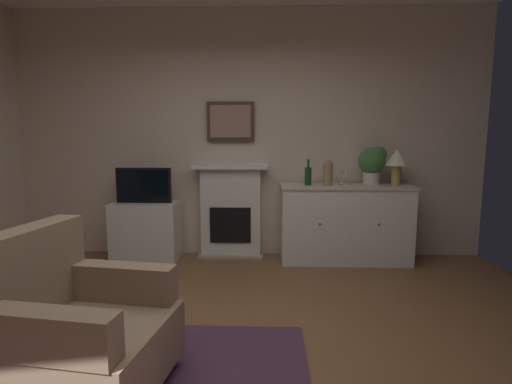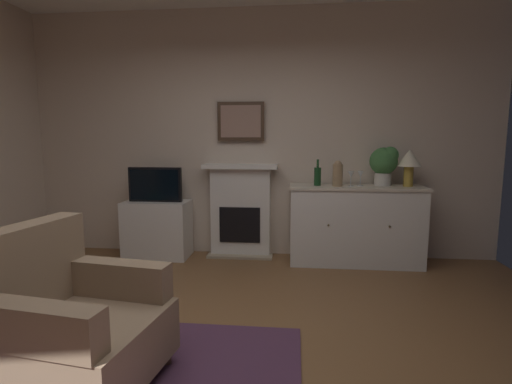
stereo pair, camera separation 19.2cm
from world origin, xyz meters
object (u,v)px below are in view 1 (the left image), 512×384
at_px(potted_plant_small, 373,162).
at_px(armchair, 75,329).
at_px(table_lamp, 397,160).
at_px(vase_decorative, 328,173).
at_px(wine_glass_left, 341,175).
at_px(wine_glass_center, 350,174).
at_px(fireplace_unit, 231,211).
at_px(tv_set, 144,185).
at_px(framed_picture, 231,121).
at_px(wine_bottle, 308,176).
at_px(sideboard_cabinet, 345,223).
at_px(tv_cabinet, 146,231).

xyz_separation_m(potted_plant_small, armchair, (-2.19, -2.45, -0.75)).
bearing_deg(table_lamp, vase_decorative, -176.23).
distance_m(wine_glass_left, wine_glass_center, 0.12).
xyz_separation_m(wine_glass_center, potted_plant_small, (0.26, 0.04, 0.13)).
xyz_separation_m(fireplace_unit, wine_glass_left, (1.24, -0.22, 0.45)).
xyz_separation_m(vase_decorative, armchair, (-1.68, -2.36, -0.64)).
height_order(table_lamp, armchair, table_lamp).
bearing_deg(vase_decorative, tv_set, 178.85).
bearing_deg(armchair, fireplace_unit, 77.50).
height_order(fireplace_unit, armchair, fireplace_unit).
bearing_deg(wine_glass_center, vase_decorative, -167.72).
xyz_separation_m(framed_picture, vase_decorative, (1.10, -0.27, -0.58)).
xyz_separation_m(wine_bottle, wine_glass_center, (0.47, 0.03, 0.01)).
distance_m(framed_picture, sideboard_cabinet, 1.77).
relative_size(framed_picture, wine_bottle, 1.90).
bearing_deg(fireplace_unit, tv_set, -169.23).
xyz_separation_m(wine_glass_left, wine_glass_center, (0.11, 0.05, 0.00)).
bearing_deg(sideboard_cabinet, tv_cabinet, 179.62).
height_order(wine_bottle, potted_plant_small, potted_plant_small).
bearing_deg(wine_bottle, table_lamp, 1.28).
xyz_separation_m(wine_bottle, vase_decorative, (0.21, -0.03, 0.03)).
bearing_deg(wine_glass_center, sideboard_cabinet, -172.33).
xyz_separation_m(framed_picture, sideboard_cabinet, (1.32, -0.22, -1.15)).
distance_m(wine_bottle, wine_glass_center, 0.47).
bearing_deg(tv_set, armchair, -80.50).
relative_size(wine_bottle, tv_cabinet, 0.39).
relative_size(fireplace_unit, framed_picture, 2.00).
relative_size(wine_glass_left, tv_set, 0.27).
xyz_separation_m(tv_set, potted_plant_small, (2.59, 0.05, 0.27)).
bearing_deg(tv_set, wine_glass_left, -0.89).
relative_size(sideboard_cabinet, tv_set, 2.36).
bearing_deg(wine_glass_center, fireplace_unit, 172.76).
bearing_deg(potted_plant_small, sideboard_cabinet, -171.29).
bearing_deg(armchair, tv_set, 99.50).
distance_m(sideboard_cabinet, potted_plant_small, 0.76).
xyz_separation_m(fireplace_unit, armchair, (-0.57, -2.59, -0.17)).
bearing_deg(wine_glass_center, table_lamp, -0.58).
bearing_deg(potted_plant_small, wine_bottle, -174.72).
distance_m(wine_bottle, tv_cabinet, 1.97).
distance_m(tv_set, potted_plant_small, 2.60).
height_order(framed_picture, wine_glass_left, framed_picture).
xyz_separation_m(sideboard_cabinet, potted_plant_small, (0.30, 0.05, 0.70)).
distance_m(fireplace_unit, tv_cabinet, 1.01).
height_order(fireplace_unit, table_lamp, table_lamp).
bearing_deg(tv_cabinet, framed_picture, 12.01).
bearing_deg(armchair, wine_glass_center, 51.38).
xyz_separation_m(wine_bottle, wine_glass_left, (0.36, -0.02, 0.01)).
bearing_deg(wine_glass_left, potted_plant_small, 13.49).
distance_m(framed_picture, potted_plant_small, 1.69).
height_order(framed_picture, potted_plant_small, framed_picture).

